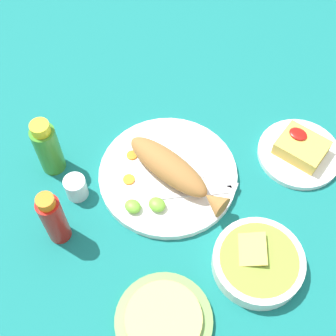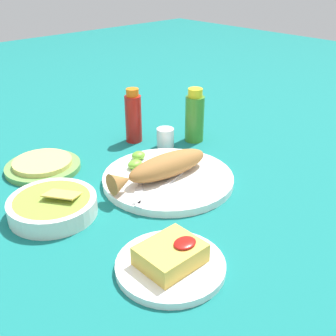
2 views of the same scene
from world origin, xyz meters
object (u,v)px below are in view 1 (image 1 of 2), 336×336
object	(u,v)px
fork_far	(197,193)
tortilla_plate	(164,321)
fried_fish	(174,170)
hot_sauce_bottle_green	(48,148)
guacamole_bowl	(258,262)
main_plate	(168,175)
hot_sauce_bottle_red	(54,219)
fork_near	(203,176)
salt_cup	(76,188)
side_plate_fries	(299,153)

from	to	relation	value
fork_far	tortilla_plate	distance (m)	0.28
fried_fish	hot_sauce_bottle_green	world-z (taller)	hot_sauce_bottle_green
guacamole_bowl	tortilla_plate	xyz separation A→B (m)	(0.08, 0.20, -0.01)
hot_sauce_bottle_green	tortilla_plate	bearing A→B (deg)	162.62
fork_far	hot_sauce_bottle_green	world-z (taller)	hot_sauce_bottle_green
main_plate	hot_sauce_bottle_red	size ratio (longest dim) A/B	2.00
fork_near	salt_cup	xyz separation A→B (m)	(0.20, 0.20, 0.00)
main_plate	guacamole_bowl	world-z (taller)	guacamole_bowl
fried_fish	fork_near	size ratio (longest dim) A/B	1.48
tortilla_plate	hot_sauce_bottle_red	bearing A→B (deg)	-2.86
hot_sauce_bottle_red	fork_far	bearing A→B (deg)	-126.34
main_plate	side_plate_fries	distance (m)	0.31
main_plate	hot_sauce_bottle_red	distance (m)	0.28
hot_sauce_bottle_green	main_plate	bearing A→B (deg)	-149.68
hot_sauce_bottle_green	salt_cup	xyz separation A→B (m)	(-0.09, 0.02, -0.05)
fork_near	hot_sauce_bottle_green	bearing A→B (deg)	-165.09
main_plate	fork_near	size ratio (longest dim) A/B	1.73
salt_cup	main_plate	bearing A→B (deg)	-130.85
side_plate_fries	fork_near	bearing A→B (deg)	53.53
hot_sauce_bottle_green	fried_fish	bearing A→B (deg)	-151.63
fork_far	tortilla_plate	size ratio (longest dim) A/B	0.75
hot_sauce_bottle_green	side_plate_fries	xyz separation A→B (m)	(-0.44, -0.37, -0.07)
side_plate_fries	hot_sauce_bottle_green	bearing A→B (deg)	39.78
fork_near	side_plate_fries	distance (m)	0.24
fried_fish	guacamole_bowl	size ratio (longest dim) A/B	1.45
side_plate_fries	guacamole_bowl	bearing A→B (deg)	101.91
hot_sauce_bottle_red	side_plate_fries	distance (m)	0.58
fork_far	guacamole_bowl	bearing A→B (deg)	-61.14
main_plate	tortilla_plate	bearing A→B (deg)	125.40
fork_far	salt_cup	bearing A→B (deg)	170.03
salt_cup	side_plate_fries	distance (m)	0.52
fork_near	salt_cup	distance (m)	0.28
salt_cup	guacamole_bowl	world-z (taller)	salt_cup
main_plate	guacamole_bowl	bearing A→B (deg)	167.21
main_plate	tortilla_plate	world-z (taller)	main_plate
fork_far	side_plate_fries	size ratio (longest dim) A/B	0.73
main_plate	hot_sauce_bottle_green	size ratio (longest dim) A/B	2.01
hot_sauce_bottle_green	tortilla_plate	distance (m)	0.44
fork_near	side_plate_fries	bearing A→B (deg)	38.05
hot_sauce_bottle_green	fork_far	bearing A→B (deg)	-157.61
fork_near	side_plate_fries	xyz separation A→B (m)	(-0.14, -0.19, -0.01)
hot_sauce_bottle_green	guacamole_bowl	xyz separation A→B (m)	(-0.50, -0.07, -0.05)
hot_sauce_bottle_green	salt_cup	size ratio (longest dim) A/B	2.83
main_plate	hot_sauce_bottle_red	world-z (taller)	hot_sauce_bottle_red
fork_far	fork_near	bearing A→B (deg)	61.56
fork_far	guacamole_bowl	world-z (taller)	guacamole_bowl
fork_near	hot_sauce_bottle_green	world-z (taller)	hot_sauce_bottle_green
side_plate_fries	guacamole_bowl	size ratio (longest dim) A/B	1.05
main_plate	hot_sauce_bottle_green	distance (m)	0.27
fried_fish	salt_cup	distance (m)	0.22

